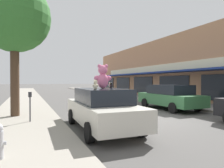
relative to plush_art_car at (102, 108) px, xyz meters
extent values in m
plane|color=#514F4C|center=(3.06, 0.72, -0.83)|extent=(260.00, 260.00, 0.00)
cube|color=gray|center=(-2.81, 0.72, -0.76)|extent=(3.16, 90.00, 0.14)
cube|color=navy|center=(9.68, 8.32, 1.92)|extent=(1.64, 32.67, 0.12)
cube|color=beige|center=(10.45, 8.32, 2.47)|extent=(0.08, 31.12, 0.70)
cube|color=black|center=(10.46, 8.32, 0.57)|extent=(0.06, 4.22, 2.00)
cube|color=black|center=(10.46, 13.88, 0.57)|extent=(0.06, 4.22, 2.00)
cube|color=black|center=(10.46, 19.43, 0.57)|extent=(0.06, 4.22, 2.00)
cube|color=black|center=(10.46, 24.99, 0.57)|extent=(0.06, 4.22, 2.00)
cube|color=beige|center=(0.00, 0.00, -0.15)|extent=(1.97, 4.76, 0.71)
cube|color=black|center=(0.00, 0.00, 0.48)|extent=(1.69, 2.64, 0.55)
cylinder|color=black|center=(-0.87, 1.49, -0.51)|extent=(0.22, 0.65, 0.64)
cylinder|color=black|center=(0.94, 1.44, -0.51)|extent=(0.22, 0.65, 0.64)
cylinder|color=black|center=(-0.94, -1.44, -0.51)|extent=(0.22, 0.65, 0.64)
cylinder|color=black|center=(0.87, -1.49, -0.51)|extent=(0.22, 0.65, 0.64)
ellipsoid|color=pink|center=(0.13, 0.27, 1.06)|extent=(0.53, 0.47, 0.60)
sphere|color=pink|center=(0.13, 0.27, 1.50)|extent=(0.45, 0.45, 0.38)
sphere|color=pink|center=(0.27, 0.24, 1.65)|extent=(0.19, 0.19, 0.16)
sphere|color=pink|center=(0.00, 0.30, 1.65)|extent=(0.19, 0.19, 0.16)
sphere|color=#FFA3DA|center=(0.17, 0.43, 1.48)|extent=(0.17, 0.17, 0.14)
sphere|color=pink|center=(0.38, 0.26, 1.16)|extent=(0.26, 0.26, 0.22)
sphere|color=pink|center=(-0.10, 0.35, 1.16)|extent=(0.26, 0.26, 0.22)
ellipsoid|color=yellow|center=(0.32, 0.74, 0.84)|extent=(0.17, 0.17, 0.18)
sphere|color=yellow|center=(0.32, 0.74, 0.97)|extent=(0.15, 0.15, 0.11)
sphere|color=yellow|center=(0.35, 0.77, 1.02)|extent=(0.06, 0.06, 0.05)
sphere|color=yellow|center=(0.29, 0.72, 1.02)|extent=(0.06, 0.06, 0.05)
sphere|color=#FFFF4D|center=(0.29, 0.78, 0.97)|extent=(0.06, 0.06, 0.04)
sphere|color=yellow|center=(0.37, 0.79, 0.87)|extent=(0.09, 0.09, 0.06)
sphere|color=yellow|center=(0.25, 0.72, 0.87)|extent=(0.09, 0.09, 0.06)
ellipsoid|color=black|center=(0.65, 0.63, 0.83)|extent=(0.14, 0.15, 0.15)
sphere|color=black|center=(0.65, 0.63, 0.94)|extent=(0.13, 0.13, 0.10)
sphere|color=black|center=(0.67, 0.60, 0.98)|extent=(0.05, 0.05, 0.04)
sphere|color=black|center=(0.64, 0.66, 0.98)|extent=(0.05, 0.05, 0.04)
sphere|color=#3A3A3D|center=(0.69, 0.65, 0.94)|extent=(0.05, 0.05, 0.04)
sphere|color=black|center=(0.69, 0.58, 0.86)|extent=(0.08, 0.08, 0.06)
sphere|color=black|center=(0.63, 0.69, 0.86)|extent=(0.08, 0.08, 0.06)
ellipsoid|color=olive|center=(-0.32, -0.10, 0.84)|extent=(0.16, 0.14, 0.17)
sphere|color=olive|center=(-0.32, -0.10, 0.97)|extent=(0.13, 0.13, 0.11)
sphere|color=olive|center=(-0.28, -0.09, 1.01)|extent=(0.06, 0.06, 0.04)
sphere|color=olive|center=(-0.35, -0.11, 1.01)|extent=(0.06, 0.06, 0.04)
sphere|color=tan|center=(-0.33, -0.06, 0.96)|extent=(0.05, 0.05, 0.04)
sphere|color=olive|center=(-0.26, -0.07, 0.87)|extent=(0.08, 0.08, 0.06)
sphere|color=olive|center=(-0.39, -0.11, 0.87)|extent=(0.08, 0.08, 0.06)
ellipsoid|color=beige|center=(-0.48, -0.66, 0.86)|extent=(0.19, 0.20, 0.21)
sphere|color=beige|center=(-0.48, -0.66, 1.01)|extent=(0.17, 0.17, 0.13)
sphere|color=beige|center=(-0.46, -0.70, 1.07)|extent=(0.07, 0.07, 0.06)
sphere|color=beige|center=(-0.50, -0.62, 1.07)|extent=(0.07, 0.07, 0.06)
sphere|color=white|center=(-0.43, -0.64, 1.01)|extent=(0.07, 0.07, 0.05)
sphere|color=beige|center=(-0.44, -0.73, 0.90)|extent=(0.10, 0.10, 0.08)
sphere|color=beige|center=(-0.51, -0.58, 0.90)|extent=(0.10, 0.10, 0.08)
ellipsoid|color=white|center=(0.64, 0.73, 0.83)|extent=(0.13, 0.11, 0.15)
sphere|color=white|center=(0.64, 0.73, 0.94)|extent=(0.11, 0.11, 0.10)
sphere|color=white|center=(0.68, 0.72, 0.98)|extent=(0.05, 0.05, 0.04)
sphere|color=white|center=(0.61, 0.73, 0.98)|extent=(0.05, 0.05, 0.04)
sphere|color=white|center=(0.65, 0.77, 0.94)|extent=(0.04, 0.04, 0.04)
sphere|color=white|center=(0.70, 0.73, 0.86)|extent=(0.06, 0.06, 0.06)
sphere|color=white|center=(0.58, 0.75, 0.86)|extent=(0.06, 0.06, 0.06)
cube|color=#336B3D|center=(6.07, 3.46, -0.16)|extent=(1.96, 4.79, 0.71)
cube|color=black|center=(6.07, 3.46, 0.50)|extent=(1.73, 2.88, 0.60)
cylinder|color=black|center=(5.11, 4.94, -0.51)|extent=(0.20, 0.64, 0.64)
cylinder|color=black|center=(7.03, 4.94, -0.51)|extent=(0.20, 0.64, 0.64)
cylinder|color=black|center=(5.11, 1.97, -0.51)|extent=(0.20, 0.64, 0.64)
cylinder|color=black|center=(7.03, 1.97, -0.51)|extent=(0.20, 0.64, 0.64)
cylinder|color=#473323|center=(-3.22, 3.80, 1.03)|extent=(0.42, 0.42, 3.44)
sphere|color=#33702D|center=(-3.22, 3.80, 4.25)|extent=(3.52, 3.52, 3.52)
cylinder|color=#B2B2B7|center=(-3.15, -2.19, -0.35)|extent=(0.10, 0.09, 0.09)
cylinder|color=#4C4C51|center=(-2.55, 1.99, -0.16)|extent=(0.06, 0.06, 1.05)
cube|color=#2D2D33|center=(-2.55, 1.99, 0.47)|extent=(0.14, 0.10, 0.22)
camera|label=1|loc=(-2.68, -7.23, 1.05)|focal=32.00mm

